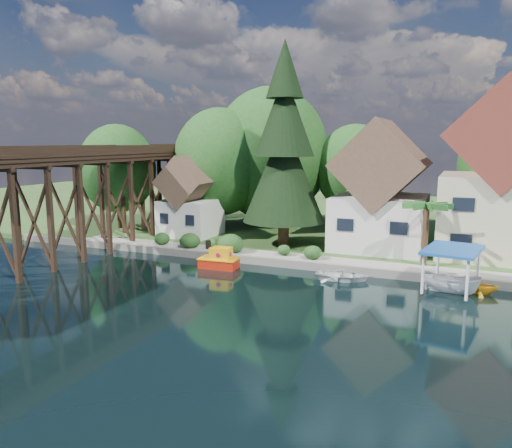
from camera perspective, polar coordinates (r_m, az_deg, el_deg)
The scene contains 16 objects.
ground at distance 32.22m, azimuth -3.56°, elevation -8.03°, with size 140.00×140.00×0.00m, color black.
bank at distance 63.67m, azimuth 10.28°, elevation 0.84°, with size 140.00×52.00×0.50m, color #2C4C1E.
seawall at distance 37.95m, azimuth 7.35°, elevation -4.89°, with size 60.00×0.40×0.62m, color slate.
promenade at distance 38.65m, azimuth 10.75°, elevation -4.38°, with size 50.00×2.60×0.06m, color gray.
trestle_bridge at distance 44.41m, azimuth -19.32°, elevation 3.36°, with size 4.12×44.18×9.30m.
house_left at distance 44.19m, azimuth 14.09°, elevation 3.31°, with size 7.64×8.64×11.02m.
house_center at distance 44.09m, azimuth 25.91°, elevation 4.29°, with size 8.65×9.18×13.89m.
shed at distance 49.08m, azimuth -7.51°, elevation 2.57°, with size 5.09×5.40×7.85m.
bg_trees at distance 50.39m, azimuth 8.36°, elevation 6.68°, with size 49.90×13.30×10.57m.
shrubs at distance 41.92m, azimuth -3.53°, elevation -2.16°, with size 15.76×2.47×1.70m.
conifer at distance 43.58m, azimuth 3.24°, elevation 8.57°, with size 7.16×7.16×17.63m.
palm_tree at distance 38.44m, azimuth 18.94°, elevation 1.79°, with size 3.75×3.75×5.02m.
tugboat at distance 38.50m, azimuth -4.22°, elevation -4.11°, with size 3.10×1.85×2.17m.
boat_white_a at distance 35.80m, azimuth 9.83°, elevation -5.69°, with size 2.74×3.84×0.79m, color silver.
boat_canopy at distance 34.39m, azimuth 21.42°, elevation -5.35°, with size 3.89×5.05×2.96m.
boat_yellow at distance 35.22m, azimuth 24.12°, elevation -6.23°, with size 2.13×2.46×1.30m, color yellow.
Camera 1 is at (13.85, -27.42, 9.72)m, focal length 35.00 mm.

